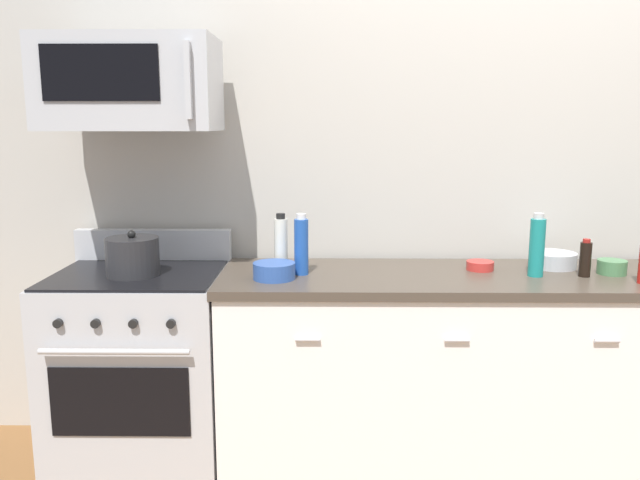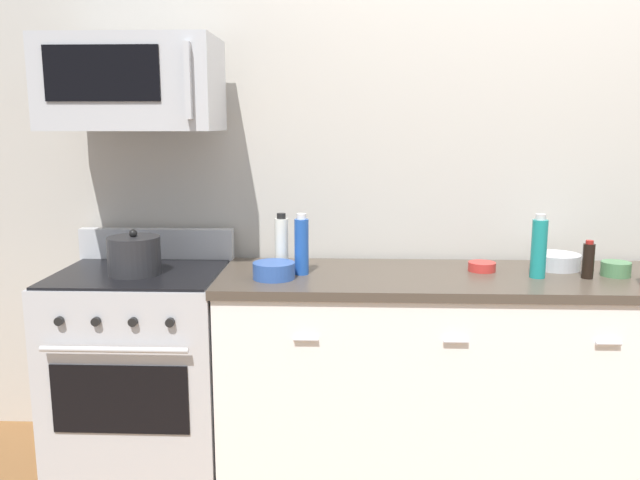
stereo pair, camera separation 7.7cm
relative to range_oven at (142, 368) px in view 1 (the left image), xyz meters
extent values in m
plane|color=brown|center=(1.68, 0.00, -0.47)|extent=(6.84, 6.84, 0.00)
cube|color=#B7B2A8|center=(1.68, 0.41, 0.88)|extent=(5.70, 0.10, 2.70)
cube|color=white|center=(1.68, 0.00, -0.03)|extent=(2.58, 0.62, 0.88)
cube|color=#473D33|center=(1.68, 0.00, 0.43)|extent=(2.61, 0.65, 0.04)
cylinder|color=silver|center=(0.78, -0.33, 0.25)|extent=(0.10, 0.02, 0.02)
cylinder|color=silver|center=(1.38, -0.33, 0.25)|extent=(0.10, 0.02, 0.02)
cylinder|color=silver|center=(1.98, -0.33, 0.25)|extent=(0.10, 0.02, 0.02)
cube|color=#B7BABF|center=(0.00, 0.00, -0.01)|extent=(0.76, 0.64, 0.91)
cube|color=black|center=(0.00, -0.33, -0.02)|extent=(0.58, 0.01, 0.30)
cylinder|color=#B7BABF|center=(0.00, -0.36, 0.21)|extent=(0.61, 0.02, 0.02)
cube|color=#B7BABF|center=(0.00, 0.29, 0.52)|extent=(0.76, 0.06, 0.16)
cube|color=black|center=(0.00, 0.00, 0.45)|extent=(0.73, 0.61, 0.01)
cylinder|color=black|center=(-0.23, -0.34, 0.32)|extent=(0.04, 0.02, 0.04)
cylinder|color=black|center=(-0.08, -0.34, 0.32)|extent=(0.04, 0.02, 0.04)
cylinder|color=black|center=(0.08, -0.34, 0.32)|extent=(0.04, 0.02, 0.04)
cylinder|color=black|center=(0.23, -0.34, 0.32)|extent=(0.04, 0.02, 0.04)
cube|color=#B7BABF|center=(0.00, 0.05, 1.28)|extent=(0.74, 0.40, 0.40)
cube|color=black|center=(-0.06, -0.16, 1.31)|extent=(0.48, 0.01, 0.22)
cube|color=#B7BABF|center=(0.30, -0.17, 1.28)|extent=(0.02, 0.04, 0.30)
cylinder|color=#197F7A|center=(1.77, -0.04, 0.58)|extent=(0.07, 0.07, 0.25)
cylinder|color=beige|center=(1.77, -0.04, 0.72)|extent=(0.04, 0.04, 0.03)
cylinder|color=black|center=(1.98, -0.05, 0.53)|extent=(0.05, 0.05, 0.15)
cylinder|color=maroon|center=(1.98, -0.05, 0.61)|extent=(0.03, 0.03, 0.02)
cylinder|color=#1E4CA5|center=(0.74, -0.02, 0.57)|extent=(0.06, 0.06, 0.25)
cylinder|color=silver|center=(0.74, -0.02, 0.71)|extent=(0.04, 0.04, 0.02)
cylinder|color=silver|center=(0.65, 0.04, 0.57)|extent=(0.06, 0.06, 0.24)
cylinder|color=black|center=(0.65, 0.04, 0.70)|extent=(0.04, 0.04, 0.02)
cylinder|color=#2D519E|center=(0.63, -0.10, 0.49)|extent=(0.18, 0.18, 0.07)
torus|color=#2D519E|center=(0.63, -0.10, 0.52)|extent=(0.18, 0.18, 0.01)
cylinder|color=#2D519E|center=(0.63, -0.10, 0.46)|extent=(0.10, 0.10, 0.01)
cylinder|color=#477A4C|center=(2.12, 0.00, 0.48)|extent=(0.13, 0.13, 0.06)
torus|color=#477A4C|center=(2.12, 0.00, 0.51)|extent=(0.13, 0.13, 0.01)
cylinder|color=#477A4C|center=(2.12, 0.00, 0.46)|extent=(0.07, 0.07, 0.01)
cylinder|color=#B72D28|center=(1.56, 0.08, 0.47)|extent=(0.12, 0.12, 0.04)
torus|color=#B72D28|center=(1.56, 0.08, 0.49)|extent=(0.12, 0.12, 0.01)
cylinder|color=#B72D28|center=(1.56, 0.08, 0.45)|extent=(0.07, 0.07, 0.01)
cylinder|color=#B2B5BA|center=(1.91, 0.14, 0.49)|extent=(0.22, 0.22, 0.07)
torus|color=#B2B5BA|center=(1.91, 0.14, 0.52)|extent=(0.22, 0.22, 0.01)
cylinder|color=#B2B5BA|center=(1.91, 0.14, 0.46)|extent=(0.12, 0.12, 0.01)
cylinder|color=#262628|center=(0.00, -0.05, 0.54)|extent=(0.23, 0.23, 0.17)
sphere|color=black|center=(0.00, -0.05, 0.64)|extent=(0.04, 0.04, 0.04)
camera|label=1|loc=(0.85, -2.78, 1.11)|focal=35.72mm
camera|label=2|loc=(0.93, -2.77, 1.11)|focal=35.72mm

